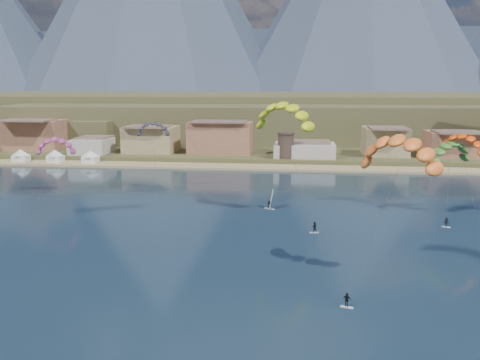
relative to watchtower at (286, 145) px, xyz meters
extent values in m
plane|color=black|center=(-5.00, -114.00, -6.37)|extent=(2400.00, 2400.00, 0.00)
cube|color=tan|center=(-5.00, -8.00, -6.12)|extent=(2200.00, 12.00, 0.90)
cube|color=brown|center=(-5.00, 446.00, -6.37)|extent=(2200.00, 900.00, 4.00)
cube|color=brown|center=(35.00, 106.00, 3.13)|extent=(320.00, 150.00, 15.00)
cube|color=brown|center=(-45.00, 146.00, 4.63)|extent=(380.00, 170.00, 18.00)
cube|color=#2E394D|center=(-5.00, 786.00, 50.63)|extent=(2000.00, 200.00, 110.00)
cylinder|color=#47382D|center=(0.00, 0.00, -0.37)|extent=(5.20, 5.20, 8.00)
cylinder|color=#47382D|center=(0.00, 0.00, 3.93)|extent=(5.82, 5.82, 0.60)
cube|color=white|center=(-87.00, -8.00, -4.67)|extent=(4.50, 4.50, 2.00)
pyramid|color=white|center=(-87.00, -8.00, -1.67)|extent=(6.40, 6.40, 2.00)
cube|color=white|center=(-75.00, -8.00, -4.67)|extent=(4.50, 4.50, 2.00)
pyramid|color=white|center=(-75.00, -8.00, -1.67)|extent=(6.40, 6.40, 2.00)
cube|color=white|center=(-63.00, -8.00, -4.67)|extent=(4.50, 4.50, 2.00)
pyramid|color=white|center=(-63.00, -8.00, -1.67)|extent=(6.40, 6.40, 2.00)
cube|color=silver|center=(7.74, -77.87, -6.32)|extent=(1.69, 0.76, 0.11)
imported|color=black|center=(7.74, -77.87, -5.33)|extent=(1.02, 0.86, 1.87)
cylinder|color=#262626|center=(4.71, -72.28, 3.01)|extent=(0.05, 0.05, 20.73)
cube|color=silver|center=(10.98, -108.77, -6.32)|extent=(1.57, 0.90, 0.10)
imported|color=black|center=(10.98, -108.77, -5.40)|extent=(1.10, 0.72, 1.73)
cylinder|color=#262626|center=(14.37, -104.16, 1.80)|extent=(0.05, 0.05, 18.18)
cube|color=silver|center=(31.98, -71.32, -6.32)|extent=(1.59, 0.98, 0.10)
imported|color=black|center=(31.98, -71.32, -5.39)|extent=(1.29, 1.02, 1.75)
cylinder|color=#262626|center=(33.14, -66.39, -0.39)|extent=(0.05, 0.05, 14.04)
cylinder|color=#262626|center=(-52.52, -56.02, -1.36)|extent=(0.04, 0.04, 12.36)
cylinder|color=#262626|center=(-30.33, -50.49, 0.65)|extent=(0.04, 0.04, 15.64)
cylinder|color=#262626|center=(36.48, -65.81, 0.00)|extent=(0.04, 0.04, 14.54)
cube|color=silver|center=(-1.34, -61.07, -6.31)|extent=(2.33, 1.71, 0.11)
imported|color=black|center=(-1.34, -61.07, -5.43)|extent=(0.96, 0.85, 1.65)
cube|color=white|center=(-0.96, -61.07, -4.25)|extent=(2.00, 2.61, 3.94)
camera|label=1|loc=(5.36, -167.11, 19.69)|focal=38.69mm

